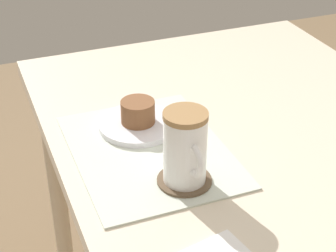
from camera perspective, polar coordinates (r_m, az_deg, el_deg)
dining_table at (r=1.24m, az=8.40°, el=-3.89°), size 1.07×0.83×0.74m
placemat at (r=1.12m, az=-1.91°, el=-2.49°), size 0.38×0.29×0.00m
pastry_plate at (r=1.19m, az=-3.04°, el=0.18°), size 0.17×0.17×0.01m
pastry at (r=1.17m, az=-3.08°, el=1.45°), size 0.07×0.07×0.05m
coffee_coaster at (r=1.03m, az=1.67°, el=-5.51°), size 0.10×0.10×0.00m
coffee_mug at (r=0.99m, az=1.78°, el=-2.22°), size 0.11×0.08×0.14m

